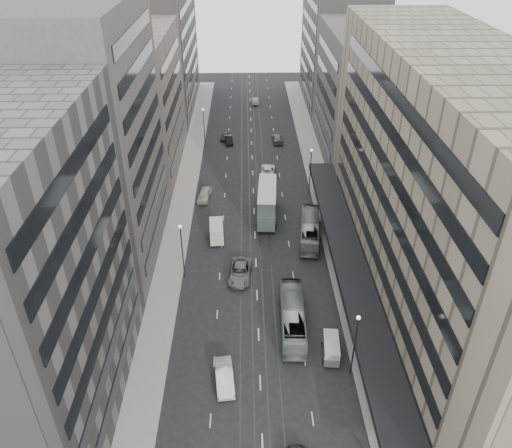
{
  "coord_description": "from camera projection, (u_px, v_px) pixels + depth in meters",
  "views": [
    {
      "loc": [
        -1.21,
        -41.21,
        42.33
      ],
      "look_at": [
        0.03,
        15.77,
        5.94
      ],
      "focal_mm": 35.0,
      "sensor_mm": 36.0,
      "label": 1
    }
  ],
  "objects": [
    {
      "name": "ground",
      "position": [
        259.0,
        341.0,
        57.52
      ],
      "size": [
        220.0,
        220.0,
        0.0
      ],
      "primitive_type": "plane",
      "color": "black",
      "rests_on": "ground"
    },
    {
      "name": "sidewalk_right",
      "position": [
        320.0,
        186.0,
        89.3
      ],
      "size": [
        4.0,
        125.0,
        0.15
      ],
      "primitive_type": "cube",
      "color": "gray",
      "rests_on": "ground"
    },
    {
      "name": "sidewalk_left",
      "position": [
        186.0,
        187.0,
        88.86
      ],
      "size": [
        4.0,
        125.0,
        0.15
      ],
      "primitive_type": "cube",
      "color": "gray",
      "rests_on": "ground"
    },
    {
      "name": "department_store",
      "position": [
        446.0,
        192.0,
        56.62
      ],
      "size": [
        19.2,
        60.0,
        30.0
      ],
      "color": "gray",
      "rests_on": "ground"
    },
    {
      "name": "building_right_mid",
      "position": [
        364.0,
        94.0,
        95.28
      ],
      "size": [
        15.0,
        28.0,
        24.0
      ],
      "primitive_type": "cube",
      "color": "#47423D",
      "rests_on": "ground"
    },
    {
      "name": "building_right_far",
      "position": [
        339.0,
        46.0,
        119.48
      ],
      "size": [
        15.0,
        32.0,
        28.0
      ],
      "primitive_type": "cube",
      "color": "#625D58",
      "rests_on": "ground"
    },
    {
      "name": "building_left_a",
      "position": [
        9.0,
        288.0,
        42.32
      ],
      "size": [
        15.0,
        28.0,
        30.0
      ],
      "primitive_type": "cube",
      "color": "#625D58",
      "rests_on": "ground"
    },
    {
      "name": "building_left_b",
      "position": [
        88.0,
        140.0,
        63.99
      ],
      "size": [
        15.0,
        26.0,
        34.0
      ],
      "primitive_type": "cube",
      "color": "#47423D",
      "rests_on": "ground"
    },
    {
      "name": "building_left_c",
      "position": [
        132.0,
        104.0,
        89.17
      ],
      "size": [
        15.0,
        28.0,
        25.0
      ],
      "primitive_type": "cube",
      "color": "#796A5E",
      "rests_on": "ground"
    },
    {
      "name": "building_left_d",
      "position": [
        158.0,
        50.0,
        116.17
      ],
      "size": [
        15.0,
        38.0,
        28.0
      ],
      "primitive_type": "cube",
      "color": "#625D58",
      "rests_on": "ground"
    },
    {
      "name": "lamp_right_near",
      "position": [
        355.0,
        339.0,
        50.69
      ],
      "size": [
        0.44,
        0.44,
        8.32
      ],
      "color": "#262628",
      "rests_on": "ground"
    },
    {
      "name": "lamp_right_far",
      "position": [
        311.0,
        166.0,
        84.39
      ],
      "size": [
        0.44,
        0.44,
        8.32
      ],
      "color": "#262628",
      "rests_on": "ground"
    },
    {
      "name": "lamp_left_near",
      "position": [
        182.0,
        245.0,
        64.66
      ],
      "size": [
        0.44,
        0.44,
        8.32
      ],
      "color": "#262628",
      "rests_on": "ground"
    },
    {
      "name": "lamp_left_far",
      "position": [
        204.0,
        123.0,
        100.89
      ],
      "size": [
        0.44,
        0.44,
        8.32
      ],
      "color": "#262628",
      "rests_on": "ground"
    },
    {
      "name": "bus_near",
      "position": [
        292.0,
        317.0,
        58.56
      ],
      "size": [
        3.11,
        11.71,
        3.24
      ],
      "primitive_type": "imported",
      "rotation": [
        0.0,
        0.0,
        3.11
      ],
      "color": "gray",
      "rests_on": "ground"
    },
    {
      "name": "bus_far",
      "position": [
        310.0,
        230.0,
        74.39
      ],
      "size": [
        4.06,
        11.51,
        3.14
      ],
      "primitive_type": "imported",
      "rotation": [
        0.0,
        0.0,
        3.01
      ],
      "color": "gray",
      "rests_on": "ground"
    },
    {
      "name": "double_decker",
      "position": [
        267.0,
        202.0,
        78.63
      ],
      "size": [
        3.59,
        10.07,
        5.42
      ],
      "rotation": [
        0.0,
        0.0,
        -0.06
      ],
      "color": "slate",
      "rests_on": "ground"
    },
    {
      "name": "vw_microbus",
      "position": [
        331.0,
        348.0,
        55.01
      ],
      "size": [
        2.14,
        4.15,
        2.16
      ],
      "rotation": [
        0.0,
        0.0,
        -0.09
      ],
      "color": "slate",
      "rests_on": "ground"
    },
    {
      "name": "panel_van",
      "position": [
        216.0,
        231.0,
        74.17
      ],
      "size": [
        2.43,
        4.53,
        2.77
      ],
      "rotation": [
        0.0,
        0.0,
        0.07
      ],
      "color": "beige",
      "rests_on": "ground"
    },
    {
      "name": "sedan_1",
      "position": [
        224.0,
        377.0,
        52.05
      ],
      "size": [
        2.38,
        5.35,
        1.7
      ],
      "primitive_type": "imported",
      "rotation": [
        0.0,
        0.0,
        0.11
      ],
      "color": "silver",
      "rests_on": "ground"
    },
    {
      "name": "sedan_2",
      "position": [
        240.0,
        272.0,
        66.97
      ],
      "size": [
        3.41,
        6.42,
        1.72
      ],
      "primitive_type": "imported",
      "rotation": [
        0.0,
        0.0,
        -0.09
      ],
      "color": "slate",
      "rests_on": "ground"
    },
    {
      "name": "sedan_4",
      "position": [
        204.0,
        195.0,
        84.97
      ],
      "size": [
        2.58,
        5.14,
        1.68
      ],
      "primitive_type": "imported",
      "rotation": [
        0.0,
        0.0,
        -0.12
      ],
      "color": "#AEA990",
      "rests_on": "ground"
    },
    {
      "name": "sedan_5",
      "position": [
        229.0,
        140.0,
        105.25
      ],
      "size": [
        1.96,
        4.46,
        1.42
      ],
      "primitive_type": "imported",
      "rotation": [
        0.0,
        0.0,
        0.11
      ],
      "color": "black",
      "rests_on": "ground"
    },
    {
      "name": "sedan_6",
      "position": [
        268.0,
        170.0,
        92.88
      ],
      "size": [
        3.08,
        5.89,
        1.58
      ],
      "primitive_type": "imported",
      "rotation": [
        0.0,
        0.0,
        3.06
      ],
      "color": "white",
      "rests_on": "ground"
    },
    {
      "name": "sedan_7",
      "position": [
        277.0,
        139.0,
        105.66
      ],
      "size": [
        2.27,
        5.15,
        1.47
      ],
      "primitive_type": "imported",
      "rotation": [
        0.0,
        0.0,
        3.18
      ],
      "color": "#565558",
      "rests_on": "ground"
    },
    {
      "name": "sedan_8",
      "position": [
        225.0,
        136.0,
        106.83
      ],
      "size": [
        2.05,
        4.09,
        1.34
      ],
      "primitive_type": "imported",
      "rotation": [
        0.0,
        0.0,
        -0.12
      ],
      "color": "#29292C",
      "rests_on": "ground"
    },
    {
      "name": "sedan_9",
      "position": [
        255.0,
        101.0,
        126.2
      ],
      "size": [
        1.58,
        4.5,
        1.48
      ],
      "primitive_type": "imported",
      "rotation": [
        0.0,
        0.0,
        3.14
      ],
      "color": "gray",
      "rests_on": "ground"
    }
  ]
}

